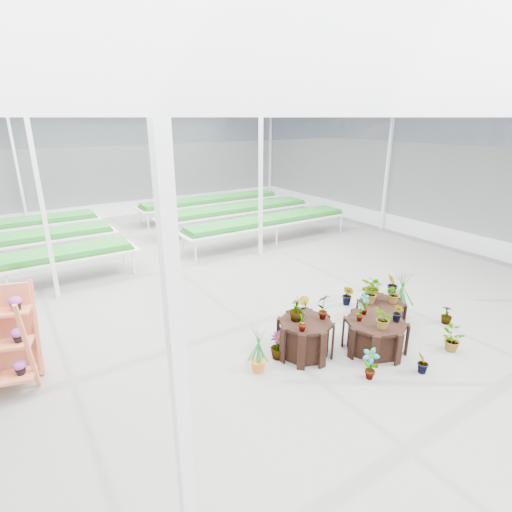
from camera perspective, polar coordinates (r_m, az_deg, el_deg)
ground_plane at (r=8.38m, az=-1.32°, el=-10.86°), size 24.00×24.00×0.00m
greenhouse_shell at (r=7.51m, az=-1.46°, el=4.16°), size 18.00×24.00×4.50m
steel_frame at (r=7.51m, az=-1.46°, el=4.16°), size 18.00×24.00×4.50m
nursery_benches at (r=14.42m, az=-16.62°, el=3.19°), size 16.00×7.00×0.84m
plinth_tall at (r=7.58m, az=7.02°, el=-11.52°), size 1.05×1.05×0.69m
plinth_mid at (r=7.99m, az=16.58°, el=-10.82°), size 1.22×1.22×0.61m
plinth_low at (r=9.11m, az=17.37°, el=-7.60°), size 1.02×1.02×0.45m
nursery_plants at (r=8.35m, az=14.99°, el=-7.39°), size 4.91×2.98×1.24m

